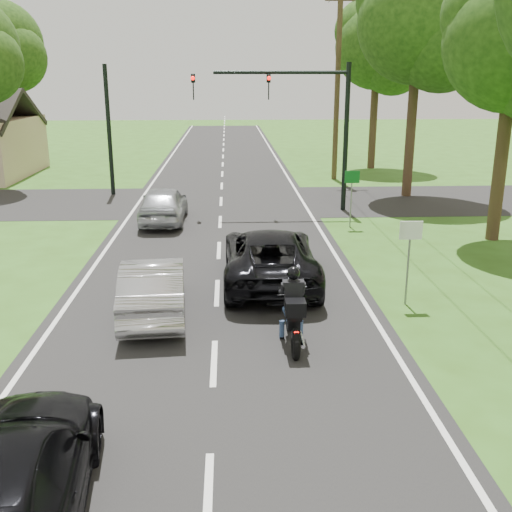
{
  "coord_description": "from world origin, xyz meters",
  "views": [
    {
      "loc": [
        0.32,
        -10.75,
        5.43
      ],
      "look_at": [
        0.97,
        3.0,
        1.3
      ],
      "focal_mm": 42.0,
      "sensor_mm": 36.0,
      "label": 1
    }
  ],
  "objects_px": {
    "motorcycle_rider": "(293,315)",
    "dark_suv": "(270,256)",
    "silver_sedan": "(153,287)",
    "sign_green": "(352,185)",
    "utility_pole_far": "(337,84)",
    "sign_white": "(410,242)",
    "silver_suv": "(163,204)",
    "dark_car_behind": "(1,488)",
    "traffic_signal": "(301,110)"
  },
  "relations": [
    {
      "from": "silver_suv",
      "to": "utility_pole_far",
      "type": "relative_size",
      "value": 0.42
    },
    {
      "from": "sign_white",
      "to": "sign_green",
      "type": "bearing_deg",
      "value": 88.57
    },
    {
      "from": "dark_car_behind",
      "to": "sign_white",
      "type": "relative_size",
      "value": 2.35
    },
    {
      "from": "traffic_signal",
      "to": "sign_white",
      "type": "bearing_deg",
      "value": -82.95
    },
    {
      "from": "silver_sedan",
      "to": "traffic_signal",
      "type": "distance_m",
      "value": 12.8
    },
    {
      "from": "silver_suv",
      "to": "sign_white",
      "type": "distance_m",
      "value": 11.43
    },
    {
      "from": "dark_suv",
      "to": "dark_car_behind",
      "type": "xyz_separation_m",
      "value": [
        -3.87,
        -9.44,
        -0.01
      ]
    },
    {
      "from": "silver_sedan",
      "to": "sign_green",
      "type": "distance_m",
      "value": 10.53
    },
    {
      "from": "dark_car_behind",
      "to": "sign_green",
      "type": "distance_m",
      "value": 17.24
    },
    {
      "from": "dark_suv",
      "to": "silver_sedan",
      "type": "relative_size",
      "value": 1.29
    },
    {
      "from": "silver_suv",
      "to": "utility_pole_far",
      "type": "height_order",
      "value": "utility_pole_far"
    },
    {
      "from": "utility_pole_far",
      "to": "traffic_signal",
      "type": "bearing_deg",
      "value": -109.68
    },
    {
      "from": "dark_suv",
      "to": "utility_pole_far",
      "type": "relative_size",
      "value": 0.53
    },
    {
      "from": "silver_suv",
      "to": "utility_pole_far",
      "type": "distance_m",
      "value": 13.71
    },
    {
      "from": "silver_sedan",
      "to": "dark_suv",
      "type": "bearing_deg",
      "value": -147.38
    },
    {
      "from": "utility_pole_far",
      "to": "sign_white",
      "type": "bearing_deg",
      "value": -94.51
    },
    {
      "from": "silver_suv",
      "to": "silver_sedan",
      "type": "bearing_deg",
      "value": 94.72
    },
    {
      "from": "silver_suv",
      "to": "utility_pole_far",
      "type": "bearing_deg",
      "value": -129.72
    },
    {
      "from": "utility_pole_far",
      "to": "dark_suv",
      "type": "bearing_deg",
      "value": -105.51
    },
    {
      "from": "dark_suv",
      "to": "silver_suv",
      "type": "bearing_deg",
      "value": -62.59
    },
    {
      "from": "motorcycle_rider",
      "to": "silver_suv",
      "type": "xyz_separation_m",
      "value": [
        -3.82,
        11.31,
        0.04
      ]
    },
    {
      "from": "dark_car_behind",
      "to": "sign_green",
      "type": "xyz_separation_m",
      "value": [
        7.33,
        15.57,
        0.86
      ]
    },
    {
      "from": "dark_suv",
      "to": "sign_green",
      "type": "xyz_separation_m",
      "value": [
        3.46,
        6.14,
        0.85
      ]
    },
    {
      "from": "utility_pole_far",
      "to": "sign_white",
      "type": "height_order",
      "value": "utility_pole_far"
    },
    {
      "from": "dark_car_behind",
      "to": "traffic_signal",
      "type": "distance_m",
      "value": 19.76
    },
    {
      "from": "dark_suv",
      "to": "silver_sedan",
      "type": "bearing_deg",
      "value": 38.04
    },
    {
      "from": "motorcycle_rider",
      "to": "dark_car_behind",
      "type": "distance_m",
      "value": 6.73
    },
    {
      "from": "silver_suv",
      "to": "dark_car_behind",
      "type": "height_order",
      "value": "dark_car_behind"
    },
    {
      "from": "motorcycle_rider",
      "to": "dark_suv",
      "type": "distance_m",
      "value": 4.09
    },
    {
      "from": "motorcycle_rider",
      "to": "utility_pole_far",
      "type": "bearing_deg",
      "value": 78.5
    },
    {
      "from": "motorcycle_rider",
      "to": "sign_green",
      "type": "relative_size",
      "value": 0.94
    },
    {
      "from": "dark_suv",
      "to": "utility_pole_far",
      "type": "xyz_separation_m",
      "value": [
        4.76,
        17.16,
        4.34
      ]
    },
    {
      "from": "silver_suv",
      "to": "traffic_signal",
      "type": "bearing_deg",
      "value": -160.28
    },
    {
      "from": "traffic_signal",
      "to": "utility_pole_far",
      "type": "bearing_deg",
      "value": 70.32
    },
    {
      "from": "dark_car_behind",
      "to": "utility_pole_far",
      "type": "height_order",
      "value": "utility_pole_far"
    },
    {
      "from": "silver_suv",
      "to": "dark_car_behind",
      "type": "distance_m",
      "value": 16.66
    },
    {
      "from": "silver_sedan",
      "to": "traffic_signal",
      "type": "height_order",
      "value": "traffic_signal"
    },
    {
      "from": "motorcycle_rider",
      "to": "sign_green",
      "type": "xyz_separation_m",
      "value": [
        3.26,
        10.22,
        0.92
      ]
    },
    {
      "from": "motorcycle_rider",
      "to": "silver_suv",
      "type": "height_order",
      "value": "motorcycle_rider"
    },
    {
      "from": "dark_suv",
      "to": "sign_green",
      "type": "height_order",
      "value": "sign_green"
    },
    {
      "from": "motorcycle_rider",
      "to": "silver_suv",
      "type": "bearing_deg",
      "value": 109.26
    },
    {
      "from": "utility_pole_far",
      "to": "silver_sedan",
      "type": "bearing_deg",
      "value": -111.6
    },
    {
      "from": "dark_suv",
      "to": "sign_white",
      "type": "distance_m",
      "value": 3.85
    },
    {
      "from": "motorcycle_rider",
      "to": "sign_green",
      "type": "distance_m",
      "value": 10.77
    },
    {
      "from": "dark_suv",
      "to": "motorcycle_rider",
      "type": "bearing_deg",
      "value": 93.72
    },
    {
      "from": "motorcycle_rider",
      "to": "utility_pole_far",
      "type": "xyz_separation_m",
      "value": [
        4.56,
        21.24,
        4.4
      ]
    },
    {
      "from": "motorcycle_rider",
      "to": "traffic_signal",
      "type": "xyz_separation_m",
      "value": [
        1.7,
        13.24,
        3.46
      ]
    },
    {
      "from": "silver_suv",
      "to": "dark_car_behind",
      "type": "relative_size",
      "value": 0.83
    },
    {
      "from": "dark_suv",
      "to": "traffic_signal",
      "type": "distance_m",
      "value": 9.95
    },
    {
      "from": "utility_pole_far",
      "to": "sign_green",
      "type": "relative_size",
      "value": 4.71
    }
  ]
}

